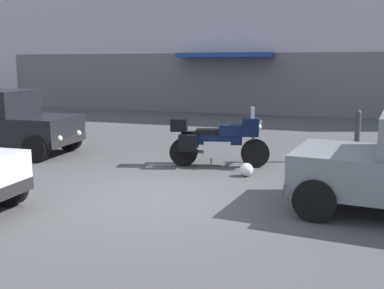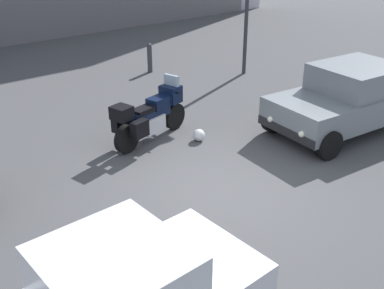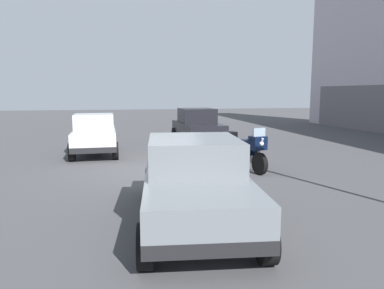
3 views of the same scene
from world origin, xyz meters
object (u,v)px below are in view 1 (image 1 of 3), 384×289
(motorcycle, at_px, (217,140))
(car_hatchback_near, at_px, (2,122))
(helmet, at_px, (247,170))
(bollard_curbside, at_px, (358,125))

(motorcycle, relative_size, car_hatchback_near, 0.57)
(helmet, relative_size, car_hatchback_near, 0.07)
(car_hatchback_near, xyz_separation_m, bollard_curbside, (8.80, 4.70, -0.30))
(helmet, distance_m, bollard_curbside, 5.65)
(motorcycle, xyz_separation_m, bollard_curbside, (3.07, 4.47, -0.11))
(bollard_curbside, bearing_deg, helmet, -113.32)
(motorcycle, height_order, helmet, motorcycle)
(motorcycle, relative_size, bollard_curbside, 2.32)
(car_hatchback_near, height_order, bollard_curbside, car_hatchback_near)
(helmet, relative_size, bollard_curbside, 0.29)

